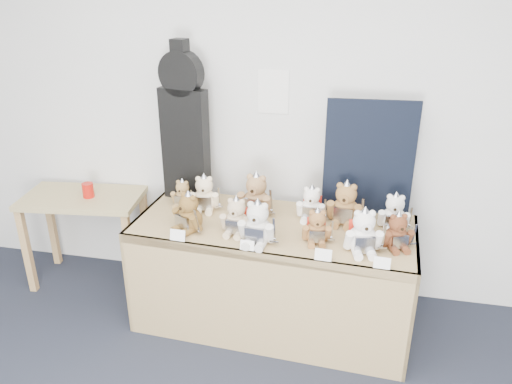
% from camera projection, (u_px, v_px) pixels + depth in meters
% --- Properties ---
extents(room_shell, '(6.00, 6.00, 6.00)m').
position_uv_depth(room_shell, '(273.00, 92.00, 3.38)').
color(room_shell, silver).
rests_on(room_shell, floor).
extents(display_table, '(1.84, 0.85, 0.75)m').
position_uv_depth(display_table, '(270.00, 252.00, 3.21)').
color(display_table, '#967A4C').
rests_on(display_table, floor).
extents(side_table, '(0.92, 0.58, 0.72)m').
position_uv_depth(side_table, '(84.00, 211.00, 3.76)').
color(side_table, tan).
rests_on(side_table, floor).
extents(guitar_case, '(0.35, 0.17, 1.11)m').
position_uv_depth(guitar_case, '(184.00, 125.00, 3.38)').
color(guitar_case, black).
rests_on(guitar_case, display_table).
extents(navy_board, '(0.58, 0.06, 0.77)m').
position_uv_depth(navy_board, '(369.00, 158.00, 3.23)').
color(navy_board, black).
rests_on(navy_board, display_table).
extents(red_cup, '(0.08, 0.08, 0.11)m').
position_uv_depth(red_cup, '(88.00, 190.00, 3.66)').
color(red_cup, '#B8140C').
rests_on(red_cup, side_table).
extents(teddy_front_far_left, '(0.23, 0.23, 0.29)m').
position_uv_depth(teddy_front_far_left, '(188.00, 214.00, 3.10)').
color(teddy_front_far_left, brown).
rests_on(teddy_front_far_left, display_table).
extents(teddy_front_left, '(0.22, 0.19, 0.27)m').
position_uv_depth(teddy_front_left, '(236.00, 218.00, 3.07)').
color(teddy_front_left, tan).
rests_on(teddy_front_left, display_table).
extents(teddy_front_centre, '(0.25, 0.21, 0.31)m').
position_uv_depth(teddy_front_centre, '(257.00, 225.00, 2.95)').
color(teddy_front_centre, silver).
rests_on(teddy_front_centre, display_table).
extents(teddy_front_right, '(0.20, 0.17, 0.24)m').
position_uv_depth(teddy_front_right, '(317.00, 228.00, 2.97)').
color(teddy_front_right, brown).
rests_on(teddy_front_right, display_table).
extents(teddy_front_far_right, '(0.25, 0.22, 0.30)m').
position_uv_depth(teddy_front_far_right, '(363.00, 233.00, 2.86)').
color(teddy_front_far_right, white).
rests_on(teddy_front_far_right, display_table).
extents(teddy_front_end, '(0.21, 0.19, 0.25)m').
position_uv_depth(teddy_front_end, '(397.00, 233.00, 2.90)').
color(teddy_front_end, brown).
rests_on(teddy_front_end, display_table).
extents(teddy_back_left, '(0.23, 0.20, 0.28)m').
position_uv_depth(teddy_back_left, '(204.00, 195.00, 3.37)').
color(teddy_back_left, beige).
rests_on(teddy_back_left, display_table).
extents(teddy_back_centre_left, '(0.27, 0.23, 0.32)m').
position_uv_depth(teddy_back_centre_left, '(256.00, 196.00, 3.30)').
color(teddy_back_centre_left, '#9F784F').
rests_on(teddy_back_centre_left, display_table).
extents(teddy_back_centre_right, '(0.21, 0.18, 0.26)m').
position_uv_depth(teddy_back_centre_right, '(311.00, 205.00, 3.25)').
color(teddy_back_centre_right, white).
rests_on(teddy_back_centre_right, display_table).
extents(teddy_back_right, '(0.26, 0.22, 0.32)m').
position_uv_depth(teddy_back_right, '(345.00, 205.00, 3.19)').
color(teddy_back_right, olive).
rests_on(teddy_back_right, display_table).
extents(teddy_back_end, '(0.22, 0.18, 0.27)m').
position_uv_depth(teddy_back_end, '(394.00, 214.00, 3.12)').
color(teddy_back_end, white).
rests_on(teddy_back_end, display_table).
extents(teddy_back_far_left, '(0.18, 0.15, 0.22)m').
position_uv_depth(teddy_back_far_left, '(183.00, 194.00, 3.44)').
color(teddy_back_far_left, '#9B7948').
rests_on(teddy_back_far_left, display_table).
extents(entry_card_a, '(0.10, 0.03, 0.07)m').
position_uv_depth(entry_card_a, '(178.00, 235.00, 3.00)').
color(entry_card_a, white).
rests_on(entry_card_a, display_table).
extents(entry_card_b, '(0.09, 0.02, 0.06)m').
position_uv_depth(entry_card_b, '(247.00, 245.00, 2.90)').
color(entry_card_b, white).
rests_on(entry_card_b, display_table).
extents(entry_card_c, '(0.10, 0.03, 0.07)m').
position_uv_depth(entry_card_c, '(323.00, 255.00, 2.79)').
color(entry_card_c, white).
rests_on(entry_card_c, display_table).
extents(entry_card_d, '(0.09, 0.02, 0.06)m').
position_uv_depth(entry_card_d, '(382.00, 263.00, 2.72)').
color(entry_card_d, white).
rests_on(entry_card_d, display_table).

